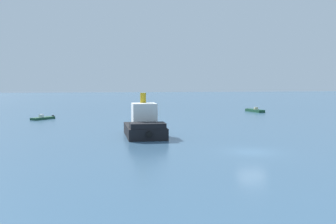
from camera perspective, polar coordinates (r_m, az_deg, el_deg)
name	(u,v)px	position (r m, az deg, el deg)	size (l,w,h in m)	color
ground_plane	(252,152)	(37.87, 11.83, -5.58)	(400.00, 400.00, 0.00)	#3D607F
tugboat	(145,125)	(47.40, -3.35, -1.89)	(4.38, 8.81, 5.09)	black
fishing_skiff	(43,118)	(71.60, -17.35, -0.82)	(3.86, 4.14, 0.87)	#19472D
small_motorboat	(255,110)	(86.83, 12.23, 0.21)	(2.49, 5.79, 1.04)	#19472D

